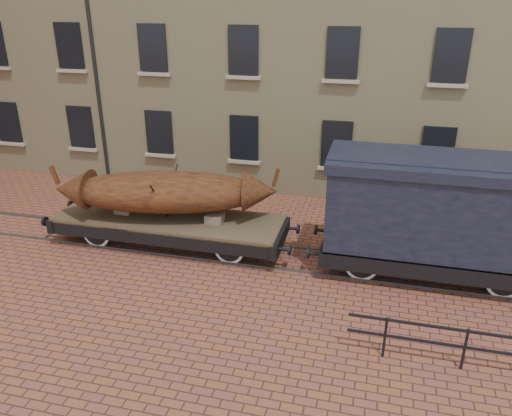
# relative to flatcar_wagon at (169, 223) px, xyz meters

# --- Properties ---
(ground) EXTENTS (90.00, 90.00, 0.00)m
(ground) POSITION_rel_flatcar_wagon_xyz_m (3.56, -0.00, -0.74)
(ground) COLOR brown
(warehouse_cream) EXTENTS (40.00, 10.19, 14.00)m
(warehouse_cream) POSITION_rel_flatcar_wagon_xyz_m (6.56, 9.99, 6.26)
(warehouse_cream) COLOR beige
(warehouse_cream) RESTS_ON ground
(rail_track) EXTENTS (30.00, 1.52, 0.06)m
(rail_track) POSITION_rel_flatcar_wagon_xyz_m (3.56, -0.00, -0.71)
(rail_track) COLOR #59595E
(rail_track) RESTS_ON ground
(flatcar_wagon) EXTENTS (7.90, 2.14, 1.19)m
(flatcar_wagon) POSITION_rel_flatcar_wagon_xyz_m (0.00, 0.00, 0.00)
(flatcar_wagon) COLOR brown
(flatcar_wagon) RESTS_ON ground
(iron_boat) EXTENTS (6.81, 3.10, 1.63)m
(iron_boat) POSITION_rel_flatcar_wagon_xyz_m (-0.04, -0.00, 1.03)
(iron_boat) COLOR brown
(iron_boat) RESTS_ON flatcar_wagon
(goods_van) EXTENTS (6.59, 2.40, 3.41)m
(goods_van) POSITION_rel_flatcar_wagon_xyz_m (7.70, -0.00, 1.39)
(goods_van) COLOR black
(goods_van) RESTS_ON ground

